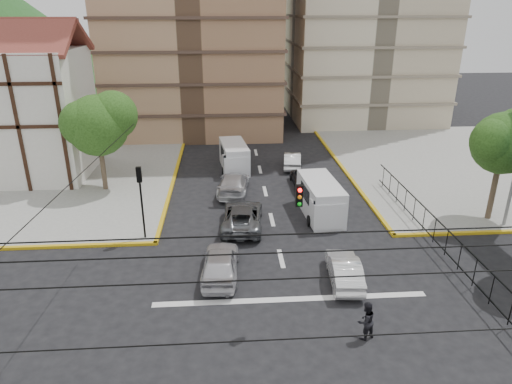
{
  "coord_description": "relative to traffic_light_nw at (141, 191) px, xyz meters",
  "views": [
    {
      "loc": [
        -2.91,
        -16.74,
        12.77
      ],
      "look_at": [
        -1.39,
        4.98,
        4.0
      ],
      "focal_mm": 32.0,
      "sensor_mm": 36.0,
      "label": 1
    }
  ],
  "objects": [
    {
      "name": "ground",
      "position": [
        7.8,
        -7.8,
        -3.11
      ],
      "size": [
        160.0,
        160.0,
        0.0
      ],
      "primitive_type": "plane",
      "color": "black",
      "rests_on": "ground"
    },
    {
      "name": "sidewalk_nw",
      "position": [
        -12.2,
        12.2,
        -3.04
      ],
      "size": [
        26.0,
        26.0,
        0.15
      ],
      "primitive_type": "cube",
      "color": "gray",
      "rests_on": "ground"
    },
    {
      "name": "sidewalk_ne",
      "position": [
        27.8,
        12.2,
        -3.04
      ],
      "size": [
        26.0,
        26.0,
        0.15
      ],
      "primitive_type": "cube",
      "color": "gray",
      "rests_on": "ground"
    },
    {
      "name": "stop_line",
      "position": [
        7.8,
        -6.6,
        -3.11
      ],
      "size": [
        13.0,
        0.4,
        0.01
      ],
      "primitive_type": "cube",
      "color": "silver",
      "rests_on": "ground"
    },
    {
      "name": "tudor_building",
      "position": [
        -11.2,
        12.2,
        2.14
      ],
      "size": [
        10.8,
        8.05,
        12.23
      ],
      "color": "silver",
      "rests_on": "ground"
    },
    {
      "name": "park_fence",
      "position": [
        16.8,
        -3.3,
        -3.11
      ],
      "size": [
        0.1,
        22.5,
        1.66
      ],
      "primitive_type": null,
      "color": "black",
      "rests_on": "ground"
    },
    {
      "name": "tree_park_c",
      "position": [
        21.89,
        1.21,
        2.22
      ],
      "size": [
        4.65,
        3.8,
        7.25
      ],
      "color": "#473828",
      "rests_on": "ground"
    },
    {
      "name": "tree_tudor",
      "position": [
        -4.1,
        8.21,
        2.11
      ],
      "size": [
        5.39,
        4.4,
        7.43
      ],
      "color": "#473828",
      "rests_on": "ground"
    },
    {
      "name": "traffic_light_nw",
      "position": [
        0.0,
        0.0,
        0.0
      ],
      "size": [
        0.28,
        0.22,
        4.4
      ],
      "color": "black",
      "rests_on": "ground"
    },
    {
      "name": "traffic_light_hanging",
      "position": [
        7.8,
        -9.84,
        2.79
      ],
      "size": [
        18.0,
        9.12,
        0.92
      ],
      "color": "black",
      "rests_on": "ground"
    },
    {
      "name": "van_right_lane",
      "position": [
        11.05,
        2.48,
        -1.96
      ],
      "size": [
        2.4,
        5.37,
        2.36
      ],
      "rotation": [
        0.0,
        0.0,
        0.07
      ],
      "color": "silver",
      "rests_on": "ground"
    },
    {
      "name": "van_left_lane",
      "position": [
        5.62,
        12.3,
        -2.02
      ],
      "size": [
        2.53,
        5.19,
        2.25
      ],
      "rotation": [
        0.0,
        0.0,
        0.12
      ],
      "color": "silver",
      "rests_on": "ground"
    },
    {
      "name": "car_silver_front_left",
      "position": [
        4.49,
        -4.32,
        -2.34
      ],
      "size": [
        2.09,
        4.64,
        1.54
      ],
      "primitive_type": "imported",
      "rotation": [
        0.0,
        0.0,
        3.08
      ],
      "color": "silver",
      "rests_on": "ground"
    },
    {
      "name": "car_white_front_right",
      "position": [
        10.67,
        -5.23,
        -2.44
      ],
      "size": [
        1.75,
        4.17,
        1.34
      ],
      "primitive_type": "imported",
      "rotation": [
        0.0,
        0.0,
        3.06
      ],
      "color": "white",
      "rests_on": "ground"
    },
    {
      "name": "car_grey_mid_left",
      "position": [
        5.85,
        1.32,
        -2.38
      ],
      "size": [
        2.89,
        5.44,
        1.46
      ],
      "primitive_type": "imported",
      "rotation": [
        0.0,
        0.0,
        3.05
      ],
      "color": "#5A5E62",
      "rests_on": "ground"
    },
    {
      "name": "car_silver_rear_left",
      "position": [
        5.43,
        7.05,
        -2.36
      ],
      "size": [
        2.72,
        5.38,
        1.5
      ],
      "primitive_type": "imported",
      "rotation": [
        0.0,
        0.0,
        3.02
      ],
      "color": "silver",
      "rests_on": "ground"
    },
    {
      "name": "car_darkgrey_mid_right",
      "position": [
        10.85,
        7.97,
        -2.39
      ],
      "size": [
        1.79,
        4.29,
        1.45
      ],
      "primitive_type": "imported",
      "rotation": [
        0.0,
        0.0,
        3.16
      ],
      "color": "#232325",
      "rests_on": "ground"
    },
    {
      "name": "car_white_rear_right",
      "position": [
        10.63,
        12.62,
        -2.45
      ],
      "size": [
        1.95,
        4.18,
        1.33
      ],
      "primitive_type": "imported",
      "rotation": [
        0.0,
        0.0,
        3.0
      ],
      "color": "white",
      "rests_on": "ground"
    },
    {
      "name": "pedestrian_crosswalk",
      "position": [
        10.47,
        -9.49,
        -2.25
      ],
      "size": [
        1.03,
        0.95,
        1.72
      ],
      "primitive_type": "imported",
      "rotation": [
        0.0,
        0.0,
        3.58
      ],
      "color": "black",
      "rests_on": "ground"
    }
  ]
}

